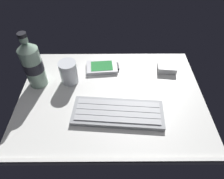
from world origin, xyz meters
TOP-DOWN VIEW (x-y plane):
  - ground_plane at (0.00, -0.23)cm, footprint 64.00×48.00cm
  - keyboard at (2.08, -8.08)cm, footprint 29.76×13.21cm
  - handheld_device at (-3.54, 14.35)cm, footprint 13.24×8.61cm
  - juice_cup at (-15.33, 7.48)cm, footprint 6.40×6.40cm
  - water_bottle at (-26.68, 6.40)cm, footprint 6.73×6.73cm
  - charger_block at (21.94, 13.48)cm, footprint 7.57×6.34cm

SIDE VIEW (x-z plane):
  - ground_plane at x=0.00cm, z-range -2.39..0.41cm
  - handheld_device at x=-3.54cm, z-range -0.02..1.48cm
  - keyboard at x=2.08cm, z-range -0.04..1.66cm
  - charger_block at x=21.94cm, z-range 0.00..2.40cm
  - juice_cup at x=-15.33cm, z-range -0.34..8.16cm
  - water_bottle at x=-26.68cm, z-range -1.39..19.41cm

